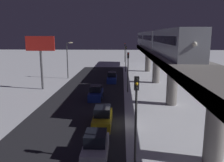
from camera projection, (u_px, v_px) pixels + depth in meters
name	position (u px, v px, depth m)	size (l,w,h in m)	color
ground_plane	(117.00, 124.00, 23.90)	(240.00, 240.00, 0.00)	white
avenue_asphalt	(73.00, 123.00, 24.09)	(11.00, 85.10, 0.01)	#28282D
elevated_railway	(188.00, 72.00, 22.52)	(5.00, 85.10, 6.40)	gray
subway_train	(154.00, 39.00, 47.92)	(2.94, 55.47, 3.40)	#999EA8
sedan_blue	(96.00, 93.00, 33.19)	(1.91, 4.45, 1.97)	navy
sedan_blue_2	(112.00, 78.00, 45.12)	(1.80, 4.67, 1.97)	navy
sedan_yellow	(103.00, 118.00, 23.44)	(1.80, 4.73, 1.97)	gold
sedan_white	(96.00, 147.00, 17.28)	(1.80, 4.07, 1.97)	silver
traffic_light_near	(136.00, 109.00, 15.52)	(0.32, 0.44, 6.40)	#2D2D2D
traffic_light_mid	(128.00, 66.00, 36.25)	(0.32, 0.44, 6.40)	#2D2D2D
traffic_light_far	(126.00, 55.00, 56.98)	(0.32, 0.44, 6.40)	#2D2D2D
traffic_light_distant	(125.00, 50.00, 77.70)	(0.32, 0.44, 6.40)	#2D2D2D
commercial_billboard	(40.00, 49.00, 37.86)	(4.80, 0.36, 8.90)	#4C4C51
street_lamp_far	(68.00, 56.00, 47.88)	(1.35, 0.44, 7.65)	#38383D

